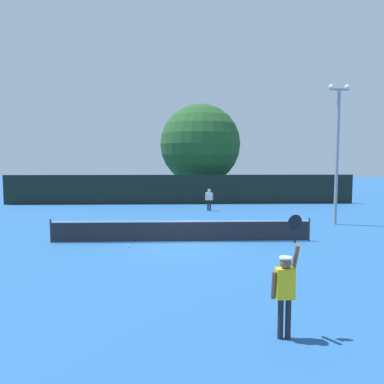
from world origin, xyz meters
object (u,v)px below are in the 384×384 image
at_px(player_serving, 285,284).
at_px(large_tree, 200,144).
at_px(tennis_ball, 129,247).
at_px(player_receiving, 209,198).
at_px(light_pole, 337,146).
at_px(parked_car_near, 246,189).

xyz_separation_m(player_serving, large_tree, (-0.17, 29.08, 4.01)).
bearing_deg(large_tree, tennis_ball, -101.45).
relative_size(player_receiving, light_pole, 0.20).
xyz_separation_m(player_receiving, large_tree, (-0.13, 9.40, 4.20)).
distance_m(player_serving, large_tree, 29.35).
height_order(player_serving, light_pole, light_pole).
xyz_separation_m(player_receiving, light_pole, (6.80, -5.97, 3.55)).
xyz_separation_m(player_serving, tennis_ball, (-4.37, 8.36, -1.12)).
bearing_deg(tennis_ball, large_tree, 78.55).
bearing_deg(parked_car_near, tennis_ball, -111.27).
bearing_deg(parked_car_near, player_receiving, -112.59).
distance_m(player_serving, player_receiving, 19.68).
height_order(tennis_ball, large_tree, large_tree).
height_order(tennis_ball, parked_car_near, parked_car_near).
xyz_separation_m(light_pole, parked_car_near, (-2.30, 16.33, -3.74)).
bearing_deg(parked_car_near, light_pole, -81.10).
distance_m(light_pole, parked_car_near, 16.91).
xyz_separation_m(player_serving, light_pole, (6.76, 13.71, 3.36)).
height_order(player_receiving, tennis_ball, player_receiving).
relative_size(light_pole, large_tree, 0.88).
relative_size(player_receiving, parked_car_near, 0.37).
xyz_separation_m(large_tree, parked_car_near, (4.64, 0.96, -4.39)).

